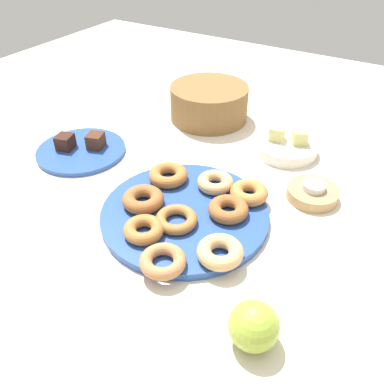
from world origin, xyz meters
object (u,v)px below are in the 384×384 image
donut_1 (168,175)px  tealight (314,186)px  donut_8 (144,230)px  basket (209,103)px  donut_4 (249,193)px  apple (254,326)px  melon_chunk_right (300,137)px  donut_7 (215,182)px  candle_holder (312,193)px  melon_chunk_left (277,133)px  donut_0 (228,209)px  fruit_bowl (286,147)px  brownie_far (96,141)px  brownie_near (65,142)px  cake_plate (81,151)px  donut_3 (176,219)px  donut_5 (163,261)px  donut_2 (143,199)px  donut_6 (220,252)px  donut_plate (185,214)px

donut_1 → tealight: donut_1 is taller
donut_8 → basket: (-0.15, 0.54, 0.02)m
donut_4 → basket: 0.43m
apple → melon_chunk_right: bearing=102.5°
donut_7 → candle_holder: (0.20, 0.10, -0.02)m
basket → donut_1: bearing=-75.6°
tealight → melon_chunk_left: 0.22m
apple → donut_1: bearing=141.0°
donut_0 → fruit_bowl: donut_0 is taller
brownie_far → apple: (0.60, -0.31, 0.01)m
brownie_near → brownie_far: 0.08m
candle_holder → melon_chunk_left: bearing=133.8°
cake_plate → basket: size_ratio=1.01×
donut_1 → donut_4: bearing=10.4°
donut_3 → donut_5: size_ratio=1.01×
donut_2 → donut_5: (0.14, -0.12, -0.00)m
donut_2 → donut_6: size_ratio=1.03×
donut_0 → donut_7: same height
donut_7 → brownie_far: 0.36m
donut_plate → melon_chunk_left: size_ratio=10.00×
brownie_far → donut_2: bearing=-28.0°
brownie_near → melon_chunk_right: (0.53, 0.32, 0.02)m
melon_chunk_right → donut_3: bearing=-104.8°
donut_4 → fruit_bowl: 0.26m
candle_holder → basket: (-0.40, 0.23, 0.04)m
donut_8 → brownie_far: size_ratio=1.88×
donut_2 → fruit_bowl: 0.43m
tealight → basket: 0.46m
cake_plate → melon_chunk_right: melon_chunk_right is taller
donut_3 → donut_4: 0.18m
donut_3 → donut_6: donut_6 is taller
donut_0 → donut_1: size_ratio=0.93×
donut_1 → basket: size_ratio=0.39×
donut_3 → melon_chunk_right: 0.44m
donut_1 → melon_chunk_left: bearing=62.1°
donut_2 → donut_4: 0.23m
donut_8 → melon_chunk_left: melon_chunk_left is taller
donut_4 → donut_6: 0.19m
donut_4 → donut_7: size_ratio=1.01×
donut_3 → brownie_near: bearing=165.7°
donut_4 → apple: bearing=-64.3°
fruit_bowl → brownie_far: bearing=-149.7°
donut_7 → basket: bearing=121.4°
donut_3 → brownie_far: size_ratio=2.01×
donut_1 → melon_chunk_left: size_ratio=2.54×
donut_plate → fruit_bowl: 0.38m
donut_4 → brownie_near: (-0.51, -0.05, -0.00)m
donut_plate → melon_chunk_left: melon_chunk_left is taller
donut_8 → apple: 0.29m
donut_2 → fruit_bowl: donut_2 is taller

